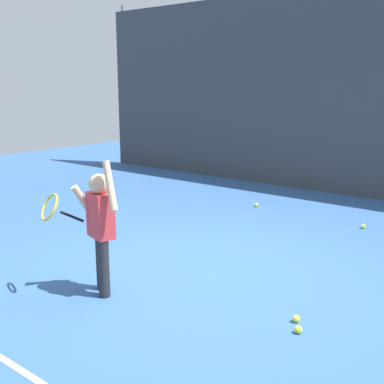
{
  "coord_description": "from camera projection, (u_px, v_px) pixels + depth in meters",
  "views": [
    {
      "loc": [
        3.04,
        -4.08,
        2.03
      ],
      "look_at": [
        -0.2,
        0.03,
        0.85
      ],
      "focal_mm": 44.82,
      "sensor_mm": 36.0,
      "label": 1
    }
  ],
  "objects": [
    {
      "name": "ground_plane",
      "position": [
        204.0,
        268.0,
        5.41
      ],
      "size": [
        20.0,
        20.0,
        0.0
      ],
      "primitive_type": "plane",
      "color": "#335B93"
    },
    {
      "name": "court_line_baseline",
      "position": [
        10.0,
        363.0,
        3.56
      ],
      "size": [
        9.0,
        0.05,
        0.0
      ],
      "primitive_type": "cube",
      "color": "white",
      "rests_on": "ground"
    },
    {
      "name": "back_fence_windscreen",
      "position": [
        360.0,
        92.0,
        8.54
      ],
      "size": [
        12.42,
        0.08,
        3.78
      ],
      "primitive_type": "cube",
      "color": "#383D42",
      "rests_on": "ground"
    },
    {
      "name": "fence_post_0",
      "position": [
        125.0,
        87.0,
        12.23
      ],
      "size": [
        0.09,
        0.09,
        3.93
      ],
      "primitive_type": "cylinder",
      "color": "slate",
      "rests_on": "ground"
    },
    {
      "name": "fence_post_1",
      "position": [
        263.0,
        88.0,
        9.79
      ],
      "size": [
        0.09,
        0.09,
        3.93
      ],
      "primitive_type": "cylinder",
      "color": "slate",
      "rests_on": "ground"
    },
    {
      "name": "tennis_player",
      "position": [
        99.0,
        223.0,
        4.62
      ],
      "size": [
        0.83,
        0.57,
        1.35
      ],
      "rotation": [
        0.0,
        0.0,
        -0.29
      ],
      "color": "#232326",
      "rests_on": "ground"
    },
    {
      "name": "tennis_ball_0",
      "position": [
        298.0,
        330.0,
        3.99
      ],
      "size": [
        0.07,
        0.07,
        0.07
      ],
      "primitive_type": "sphere",
      "color": "#CCE033",
      "rests_on": "ground"
    },
    {
      "name": "tennis_ball_1",
      "position": [
        256.0,
        205.0,
        8.11
      ],
      "size": [
        0.07,
        0.07,
        0.07
      ],
      "primitive_type": "sphere",
      "color": "#CCE033",
      "rests_on": "ground"
    },
    {
      "name": "tennis_ball_2",
      "position": [
        296.0,
        319.0,
        4.17
      ],
      "size": [
        0.07,
        0.07,
        0.07
      ],
      "primitive_type": "sphere",
      "color": "#CCE033",
      "rests_on": "ground"
    },
    {
      "name": "tennis_ball_3",
      "position": [
        363.0,
        226.0,
        6.89
      ],
      "size": [
        0.07,
        0.07,
        0.07
      ],
      "primitive_type": "sphere",
      "color": "#CCE033",
      "rests_on": "ground"
    }
  ]
}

